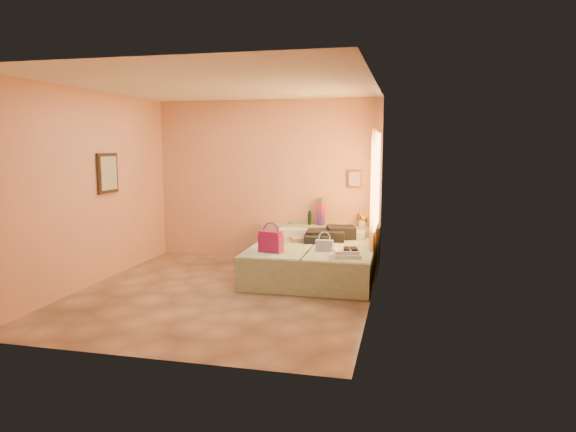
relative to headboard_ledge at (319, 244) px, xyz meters
name	(u,v)px	position (x,y,z in m)	size (l,w,h in m)	color
ground	(224,292)	(-0.98, -2.10, -0.33)	(4.50, 4.50, 0.00)	tan
room_walls	(249,161)	(-0.77, -1.53, 1.46)	(4.02, 4.51, 2.81)	tan
headboard_ledge	(319,244)	(0.00, 0.00, 0.00)	(2.05, 0.30, 0.65)	#94A183
bed_left	(284,260)	(-0.38, -1.05, -0.08)	(0.90, 2.00, 0.50)	#AEC9A2
bed_right	(342,263)	(0.52, -1.05, -0.08)	(0.90, 2.00, 0.50)	#AEC9A2
water_bottle	(310,218)	(-0.18, 0.02, 0.44)	(0.07, 0.07, 0.23)	#12331C
rainbow_box	(321,212)	(0.01, 0.05, 0.56)	(0.10, 0.10, 0.46)	#9C1356
small_dish	(292,223)	(-0.50, 0.06, 0.34)	(0.12, 0.12, 0.03)	#4D8E63
green_book	(333,225)	(0.24, -0.05, 0.34)	(0.18, 0.13, 0.03)	#23422D
flower_vase	(362,218)	(0.72, 0.04, 0.46)	(0.21, 0.21, 0.28)	white
magenta_handbag	(271,241)	(-0.43, -1.62, 0.33)	(0.33, 0.18, 0.31)	#9C1356
khaki_garment	(303,239)	(-0.15, -0.70, 0.21)	(0.38, 0.31, 0.07)	tan
clothes_pile	(329,234)	(0.24, -0.55, 0.27)	(0.66, 0.66, 0.20)	black
blue_handbag	(324,245)	(0.30, -1.38, 0.25)	(0.25, 0.11, 0.16)	#4569A6
towel_stack	(347,253)	(0.67, -1.72, 0.23)	(0.35, 0.30, 0.10)	white
sandal_pair	(350,249)	(0.71, -1.68, 0.29)	(0.16, 0.22, 0.02)	black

